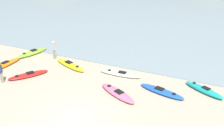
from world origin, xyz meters
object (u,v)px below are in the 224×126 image
Objects in this scene: kayak_on_sand_6 at (28,75)px; kayak_on_sand_7 at (204,90)px; kayak_on_sand_4 at (4,65)px; person_near_foreground at (1,71)px; kayak_on_sand_1 at (162,91)px; kayak_on_sand_5 at (117,93)px; kayak_on_sand_2 at (70,65)px; kayak_on_sand_8 at (32,53)px; kayak_on_sand_3 at (120,74)px; person_near_waterline at (54,49)px.

kayak_on_sand_7 reaches higher than kayak_on_sand_6.
kayak_on_sand_4 is 2.93m from person_near_foreground.
person_near_foreground is (-10.54, -3.32, 0.75)m from kayak_on_sand_1.
person_near_foreground is (-0.97, -1.55, 0.76)m from kayak_on_sand_6.
kayak_on_sand_5 is at bearing 13.05° from person_near_foreground.
kayak_on_sand_7 reaches higher than kayak_on_sand_2.
kayak_on_sand_5 is (10.02, -0.17, -0.01)m from kayak_on_sand_4.
person_near_foreground is (-8.04, -1.86, 0.73)m from kayak_on_sand_5.
kayak_on_sand_7 is 0.90× the size of kayak_on_sand_8.
kayak_on_sand_5 reaches higher than kayak_on_sand_3.
kayak_on_sand_2 is 4.58m from kayak_on_sand_8.
kayak_on_sand_2 is 10.26m from kayak_on_sand_7.
kayak_on_sand_3 is at bearing 109.92° from kayak_on_sand_5.
kayak_on_sand_3 is 1.97× the size of person_near_waterline.
person_near_foreground is 0.95× the size of person_near_waterline.
kayak_on_sand_8 reaches higher than kayak_on_sand_1.
kayak_on_sand_4 reaches higher than kayak_on_sand_3.
kayak_on_sand_8 is (-9.79, 3.30, 0.02)m from kayak_on_sand_5.
kayak_on_sand_1 is 2.89m from kayak_on_sand_5.
kayak_on_sand_1 is 2.80m from kayak_on_sand_7.
kayak_on_sand_5 is 2.03× the size of person_near_foreground.
person_near_foreground is (-7.06, -4.58, 0.75)m from kayak_on_sand_3.
kayak_on_sand_5 is at bearing -0.98° from kayak_on_sand_4.
kayak_on_sand_2 is at bearing -178.61° from kayak_on_sand_7.
person_near_foreground is (-13.02, -4.62, 0.71)m from kayak_on_sand_7.
person_near_waterline is at bearing 159.78° from kayak_on_sand_2.
kayak_on_sand_5 is 8.29m from person_near_foreground.
kayak_on_sand_3 is at bearing -3.78° from kayak_on_sand_8.
person_near_waterline reaches higher than person_near_foreground.
kayak_on_sand_6 is at bearing -9.37° from kayak_on_sand_4.
kayak_on_sand_5 is 1.13× the size of kayak_on_sand_7.
person_near_waterline reaches higher than kayak_on_sand_3.
kayak_on_sand_3 is 1.02× the size of kayak_on_sand_5.
kayak_on_sand_2 is 1.12× the size of kayak_on_sand_5.
kayak_on_sand_6 is 1.98m from person_near_foreground.
person_near_foreground reaches higher than kayak_on_sand_5.
kayak_on_sand_6 is at bearing -52.99° from kayak_on_sand_8.
kayak_on_sand_8 reaches higher than kayak_on_sand_5.
kayak_on_sand_3 is at bearing 32.98° from person_near_foreground.
kayak_on_sand_1 is 9.73m from kayak_on_sand_6.
kayak_on_sand_5 reaches higher than kayak_on_sand_1.
kayak_on_sand_5 is (0.98, -2.72, 0.02)m from kayak_on_sand_3.
kayak_on_sand_5 is 10.33m from kayak_on_sand_8.
kayak_on_sand_3 is 8.83m from kayak_on_sand_8.
kayak_on_sand_1 is 12.43m from kayak_on_sand_8.
kayak_on_sand_6 is (-7.07, -0.32, -0.03)m from kayak_on_sand_5.
kayak_on_sand_1 is 11.08m from person_near_foreground.
kayak_on_sand_7 is at bearing 14.32° from kayak_on_sand_6.
person_near_waterline is at bearing 94.20° from kayak_on_sand_6.
kayak_on_sand_2 is 5.85m from kayak_on_sand_5.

